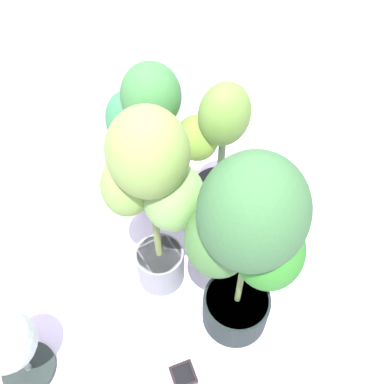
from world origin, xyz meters
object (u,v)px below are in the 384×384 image
Objects in this scene: potted_plant_back_center at (147,131)px; potted_plant_front_right at (247,242)px; hygrometer_box at (183,375)px; potted_plant_back_right at (216,162)px; floor_fan at (8,346)px; potted_plant_center at (154,192)px.

potted_plant_front_right is at bearing -69.46° from potted_plant_back_center.
hygrometer_box is (-0.22, -0.18, -0.51)m from potted_plant_front_right.
potted_plant_back_center is 1.00× the size of potted_plant_back_right.
potted_plant_front_right reaches higher than hygrometer_box.
potted_plant_back_right is at bearing 151.98° from floor_fan.
potted_plant_center is 0.64m from floor_fan.
floor_fan is at bearing -174.10° from potted_plant_front_right.
potted_plant_front_right is 0.79m from floor_fan.
hygrometer_box is at bearing -109.40° from potted_plant_back_right.
hygrometer_box is 0.58m from floor_fan.
potted_plant_back_center is 0.84× the size of potted_plant_front_right.
potted_plant_center reaches higher than potted_plant_front_right.
potted_plant_back_center is 1.95× the size of floor_fan.
potted_plant_center is at bearing 82.07° from hygrometer_box.
potted_plant_center is 8.97× the size of hygrometer_box.
potted_plant_front_right is 1.19× the size of potted_plant_back_right.
potted_plant_back_right is at bearing 88.49° from potted_plant_front_right.
potted_plant_back_center is (0.01, 0.40, -0.12)m from potted_plant_center.
floor_fan is at bearing 156.86° from hygrometer_box.
potted_plant_center reaches higher than potted_plant_back_right.
potted_plant_front_right is 2.33× the size of floor_fan.
potted_plant_front_right is 0.50m from potted_plant_back_right.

